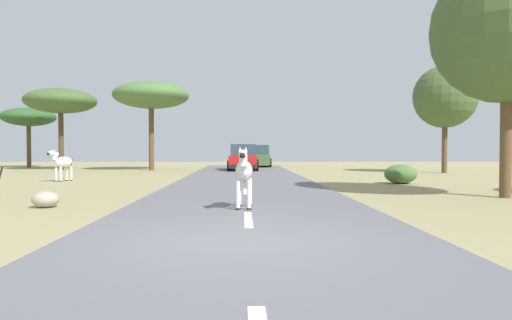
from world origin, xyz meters
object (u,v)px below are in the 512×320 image
Objects in this scene: car_0 at (243,158)px; tree_0 at (29,117)px; bush_1 at (401,174)px; tree_2 at (507,29)px; tree_3 at (445,97)px; zebra_0 at (244,172)px; tree_5 at (151,96)px; zebra_1 at (62,162)px; tree_6 at (61,101)px; car_1 at (259,157)px; rock_1 at (46,199)px.

tree_0 reaches higher than car_0.
tree_0 is at bearing 143.63° from bush_1.
tree_3 is at bearing 72.10° from tree_2.
car_0 reaches higher than zebra_0.
tree_5 is (-6.28, 20.61, 4.21)m from zebra_0.
tree_6 is (-4.68, 11.71, 3.96)m from zebra_1.
tree_0 is 29.35m from bush_1.
zebra_1 is at bearing -162.09° from tree_3.
car_1 is 18.50m from bush_1.
tree_5 is 6.61m from tree_6.
tree_2 is 22.91m from tree_5.
rock_1 is at bearing -147.57° from bush_1.
tree_5 reaches higher than zebra_1.
tree_0 reaches higher than zebra_0.
tree_5 is at bearing 167.51° from tree_3.
rock_1 is at bearing -64.29° from tree_0.
car_1 is 10.15m from tree_5.
tree_5 is at bearing 93.81° from rock_1.
tree_3 is 1.15× the size of tree_6.
tree_6 is (4.01, -3.79, 0.87)m from tree_0.
car_0 reaches higher than bush_1.
zebra_1 is 0.22× the size of tree_3.
car_0 is 0.61× the size of tree_2.
car_1 is 3.25× the size of bush_1.
tree_0 is 0.65× the size of tree_2.
bush_1 is (-1.21, 5.51, -4.62)m from tree_2.
zebra_1 is 13.21m from tree_6.
tree_5 is at bearing -78.20° from zebra_1.
zebra_0 is 1.07× the size of zebra_1.
tree_5 is (-18.62, 4.12, 0.50)m from tree_3.
rock_1 is (-11.59, -7.37, -0.20)m from bush_1.
car_0 and car_1 have the same top height.
tree_2 is at bearing 8.24° from rock_1.
tree_6 is at bearing 168.56° from tree_3.
zebra_0 is 0.26× the size of tree_5.
tree_3 is 25.66m from tree_6.
rock_1 is (-17.29, -15.76, -4.44)m from tree_3.
tree_6 reaches higher than car_0.
bush_1 is at bearing -70.91° from car_1.
car_1 is at bearing 105.72° from tree_2.
zebra_0 is at bearing -73.06° from tree_5.
zebra_0 is at bearing -59.31° from tree_6.
rock_1 is at bearing -5.80° from zebra_0.
car_1 is 0.73× the size of tree_5.
tree_6 reaches higher than tree_0.
zebra_1 is 18.53m from car_1.
tree_2 reaches higher than rock_1.
car_1 reaches higher than rock_1.
bush_1 is at bearing -126.79° from zebra_0.
tree_2 is at bearing -77.61° from bush_1.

